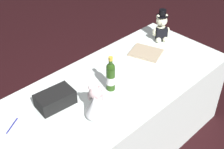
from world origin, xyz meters
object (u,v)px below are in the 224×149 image
Objects in this scene: teddy_bear_bride at (96,103)px; signing_pen at (12,126)px; teddy_bear_groom at (161,28)px; guestbook at (146,53)px; champagne_bottle at (111,76)px; gift_case_black at (55,99)px.

signing_pen is (0.48, -0.30, -0.10)m from teddy_bear_bride.
signing_pen is at bearing 1.22° from teddy_bear_groom.
teddy_bear_bride is 0.90× the size of guestbook.
gift_case_black is at bearing -19.72° from champagne_bottle.
teddy_bear_groom is at bearing -163.33° from teddy_bear_bride.
gift_case_black is (0.14, -0.27, -0.05)m from teddy_bear_bride.
teddy_bear_bride is at bearing 26.19° from champagne_bottle.
gift_case_black is 1.05× the size of guestbook.
teddy_bear_groom reaches higher than gift_case_black.
teddy_bear_groom reaches higher than champagne_bottle.
signing_pen is 1.31m from guestbook.
guestbook is at bearing -162.25° from teddy_bear_bride.
champagne_bottle reaches higher than teddy_bear_bride.
champagne_bottle is at bearing 13.53° from teddy_bear_groom.
teddy_bear_groom is 1.04× the size of champagne_bottle.
guestbook is (0.29, 0.07, -0.11)m from teddy_bear_groom.
teddy_bear_groom is at bearing -166.47° from champagne_bottle.
teddy_bear_bride reaches higher than guestbook.
gift_case_black is at bearing -62.31° from teddy_bear_bride.
teddy_bear_groom reaches higher than guestbook.
gift_case_black reaches higher than signing_pen.
teddy_bear_groom reaches higher than teddy_bear_bride.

